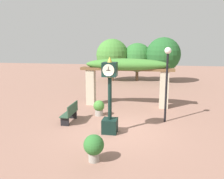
# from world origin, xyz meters

# --- Properties ---
(ground_plane) EXTENTS (60.00, 60.00, 0.00)m
(ground_plane) POSITION_xyz_m (0.00, 0.00, 0.00)
(ground_plane) COLOR #8E6656
(pedestal_clock) EXTENTS (0.60, 0.60, 3.12)m
(pedestal_clock) POSITION_xyz_m (-0.17, -0.29, 1.41)
(pedestal_clock) COLOR black
(pedestal_clock) RESTS_ON ground
(pergola) EXTENTS (5.33, 1.09, 2.77)m
(pergola) POSITION_xyz_m (0.00, 3.97, 2.13)
(pergola) COLOR #BCB299
(pergola) RESTS_ON ground
(potted_plant_near_left) EXTENTS (0.56, 0.56, 0.79)m
(potted_plant_near_left) POSITION_xyz_m (-1.15, 1.90, 0.43)
(potted_plant_near_left) COLOR gray
(potted_plant_near_left) RESTS_ON ground
(potted_plant_near_right) EXTENTS (0.64, 0.64, 0.87)m
(potted_plant_near_right) POSITION_xyz_m (-0.22, -2.74, 0.50)
(potted_plant_near_right) COLOR gray
(potted_plant_near_right) RESTS_ON ground
(park_bench) EXTENTS (0.42, 1.34, 0.89)m
(park_bench) POSITION_xyz_m (-2.24, 0.69, 0.43)
(park_bench) COLOR #2D4C38
(park_bench) RESTS_ON ground
(lamp_post) EXTENTS (0.30, 0.30, 3.45)m
(lamp_post) POSITION_xyz_m (2.11, 1.54, 2.38)
(lamp_post) COLOR black
(lamp_post) RESTS_ON ground
(tree_line) EXTENTS (7.83, 3.48, 4.14)m
(tree_line) POSITION_xyz_m (0.02, 13.09, 2.45)
(tree_line) COLOR brown
(tree_line) RESTS_ON ground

